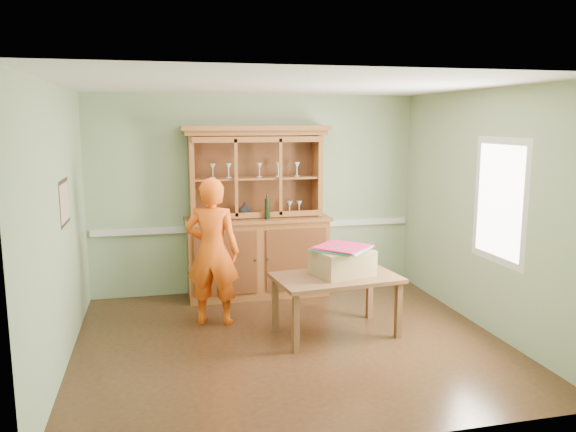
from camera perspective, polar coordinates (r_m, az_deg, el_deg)
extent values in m
plane|color=#4C2B18|center=(6.19, 0.23, -12.65)|extent=(4.50, 4.50, 0.00)
plane|color=white|center=(5.73, 0.25, 13.17)|extent=(4.50, 4.50, 0.00)
plane|color=#8DA67C|center=(7.75, -3.23, 2.24)|extent=(4.50, 0.00, 4.50)
plane|color=#8DA67C|center=(5.73, -22.23, -1.11)|extent=(0.00, 4.00, 4.00)
plane|color=#8DA67C|center=(6.70, 19.30, 0.54)|extent=(0.00, 4.00, 4.00)
plane|color=#8DA67C|center=(3.94, 7.09, -5.10)|extent=(4.50, 0.00, 4.50)
cube|color=silver|center=(7.79, -3.16, -1.07)|extent=(4.41, 0.05, 0.08)
cube|color=#322114|center=(5.99, -21.73, 1.30)|extent=(0.03, 0.60, 0.46)
cube|color=#C7B892|center=(5.98, -21.67, 1.31)|extent=(0.01, 0.52, 0.38)
cube|color=silver|center=(6.42, 20.66, 1.44)|extent=(0.03, 0.96, 1.36)
cube|color=white|center=(6.41, 20.61, 1.44)|extent=(0.01, 0.80, 1.20)
cube|color=brown|center=(7.62, -3.10, -4.27)|extent=(1.86, 0.57, 1.03)
cube|color=brown|center=(7.50, -3.13, -0.29)|extent=(1.92, 0.63, 0.04)
cube|color=#5F3116|center=(7.69, -3.53, 4.20)|extent=(1.76, 0.04, 1.09)
cube|color=brown|center=(7.42, -9.78, 3.87)|extent=(0.06, 0.39, 1.09)
cube|color=brown|center=(7.71, 2.94, 4.21)|extent=(0.06, 0.39, 1.09)
cube|color=brown|center=(7.48, -3.34, 8.45)|extent=(1.86, 0.46, 0.06)
cube|color=brown|center=(7.46, -3.32, 8.92)|extent=(1.94, 0.50, 0.06)
cube|color=brown|center=(7.52, -3.30, 3.87)|extent=(1.63, 0.34, 0.03)
imported|color=#B2B2B7|center=(7.55, -4.43, 0.68)|extent=(0.19, 0.19, 0.20)
imported|color=yellow|center=(7.52, -6.76, 0.06)|extent=(0.22, 0.22, 0.05)
cylinder|color=black|center=(7.32, -2.11, 0.95)|extent=(0.07, 0.07, 0.33)
cube|color=brown|center=(6.22, 4.91, -6.27)|extent=(1.42, 0.95, 0.04)
cube|color=brown|center=(5.81, 0.80, -10.86)|extent=(0.07, 0.07, 0.62)
cube|color=brown|center=(6.40, -1.32, -8.91)|extent=(0.07, 0.07, 0.62)
cube|color=brown|center=(6.31, 11.14, -9.36)|extent=(0.07, 0.07, 0.62)
cube|color=brown|center=(6.85, 8.28, -7.74)|extent=(0.07, 0.07, 0.62)
cube|color=#9A7E4F|center=(6.23, 5.54, -4.69)|extent=(0.70, 0.62, 0.28)
cube|color=green|center=(6.20, 5.40, -3.39)|extent=(0.72, 0.72, 0.01)
cube|color=#31E7DD|center=(6.20, 5.40, -3.31)|extent=(0.72, 0.72, 0.01)
cube|color=pink|center=(6.20, 5.40, -3.23)|extent=(0.72, 0.72, 0.01)
cube|color=#E2225B|center=(6.20, 5.40, -3.15)|extent=(0.72, 0.72, 0.01)
cube|color=#CD1F4E|center=(6.19, 5.41, -3.07)|extent=(0.72, 0.72, 0.01)
imported|color=#F9560F|center=(6.53, -7.69, -3.60)|extent=(0.72, 0.58, 1.72)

